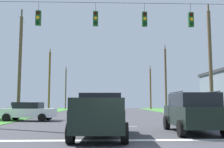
# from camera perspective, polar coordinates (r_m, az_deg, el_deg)

# --- Properties ---
(stop_bar_stripe) EXTENTS (14.63, 0.45, 0.01)m
(stop_bar_stripe) POSITION_cam_1_polar(r_m,az_deg,el_deg) (10.97, 2.90, -14.20)
(stop_bar_stripe) COLOR white
(stop_bar_stripe) RESTS_ON ground
(lane_dash_0) EXTENTS (2.50, 0.15, 0.01)m
(lane_dash_0) POSITION_cam_1_polar(r_m,az_deg,el_deg) (16.91, 1.15, -11.34)
(lane_dash_0) COLOR white
(lane_dash_0) RESTS_ON ground
(lane_dash_1) EXTENTS (2.50, 0.15, 0.01)m
(lane_dash_1) POSITION_cam_1_polar(r_m,az_deg,el_deg) (24.80, 0.15, -9.67)
(lane_dash_1) COLOR white
(lane_dash_1) RESTS_ON ground
(lane_dash_2) EXTENTS (2.50, 0.15, 0.01)m
(lane_dash_2) POSITION_cam_1_polar(r_m,az_deg,el_deg) (30.58, -0.26, -8.99)
(lane_dash_2) COLOR white
(lane_dash_2) RESTS_ON ground
(overhead_signal_span) EXTENTS (17.13, 0.31, 8.40)m
(overhead_signal_span) POSITION_cam_1_polar(r_m,az_deg,el_deg) (16.71, 1.15, 4.69)
(overhead_signal_span) COLOR brown
(overhead_signal_span) RESTS_ON ground
(pickup_truck) EXTENTS (2.46, 5.48, 1.95)m
(pickup_truck) POSITION_cam_1_polar(r_m,az_deg,el_deg) (11.82, -2.59, -8.92)
(pickup_truck) COLOR black
(pickup_truck) RESTS_ON ground
(suv_black) EXTENTS (2.38, 4.88, 2.05)m
(suv_black) POSITION_cam_1_polar(r_m,az_deg,el_deg) (13.95, 17.07, -7.84)
(suv_black) COLOR black
(suv_black) RESTS_ON ground
(distant_car_crossing_white) EXTENTS (4.42, 2.27, 1.52)m
(distant_car_crossing_white) POSITION_cam_1_polar(r_m,az_deg,el_deg) (22.71, -17.73, -7.73)
(distant_car_crossing_white) COLOR silver
(distant_car_crossing_white) RESTS_ON ground
(distant_car_oncoming) EXTENTS (2.06, 4.32, 1.52)m
(distant_car_oncoming) POSITION_cam_1_polar(r_m,az_deg,el_deg) (34.83, -19.35, -7.00)
(distant_car_oncoming) COLOR silver
(distant_car_oncoming) RESTS_ON ground
(distant_car_far_parked) EXTENTS (4.43, 2.30, 1.52)m
(distant_car_far_parked) POSITION_cam_1_polar(r_m,az_deg,el_deg) (29.61, 15.51, -7.34)
(distant_car_far_parked) COLOR silver
(distant_car_far_parked) RESTS_ON ground
(utility_pole_mid_right) EXTENTS (0.33, 1.86, 10.99)m
(utility_pole_mid_right) POSITION_cam_1_polar(r_m,az_deg,el_deg) (26.58, 20.63, 2.62)
(utility_pole_mid_right) COLOR brown
(utility_pole_mid_right) RESTS_ON ground
(utility_pole_far_right) EXTENTS (0.33, 1.78, 10.95)m
(utility_pole_far_right) POSITION_cam_1_polar(r_m,az_deg,el_deg) (43.74, 11.61, -0.96)
(utility_pole_far_right) COLOR brown
(utility_pole_far_right) RESTS_ON ground
(utility_pole_near_left) EXTENTS (0.34, 1.96, 9.60)m
(utility_pole_near_left) POSITION_cam_1_polar(r_m,az_deg,el_deg) (58.15, 8.38, -2.98)
(utility_pole_near_left) COLOR brown
(utility_pole_near_left) RESTS_ON ground
(utility_pole_far_left) EXTENTS (0.31, 1.93, 10.65)m
(utility_pole_far_left) POSITION_cam_1_polar(r_m,az_deg,el_deg) (26.82, -19.43, 1.88)
(utility_pole_far_left) COLOR brown
(utility_pole_far_left) RESTS_ON ground
(utility_pole_distant_right) EXTENTS (0.32, 1.59, 10.09)m
(utility_pole_distant_right) POSITION_cam_1_polar(r_m,az_deg,el_deg) (42.91, -13.49, -1.45)
(utility_pole_distant_right) COLOR brown
(utility_pole_distant_right) RESTS_ON ground
(utility_pole_distant_left) EXTENTS (0.26, 1.59, 9.25)m
(utility_pole_distant_left) POSITION_cam_1_polar(r_m,az_deg,el_deg) (58.15, -10.04, -2.93)
(utility_pole_distant_left) COLOR brown
(utility_pole_distant_left) RESTS_ON ground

